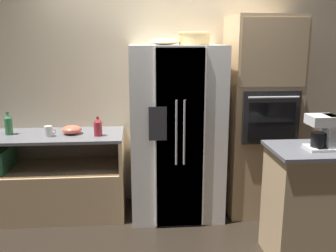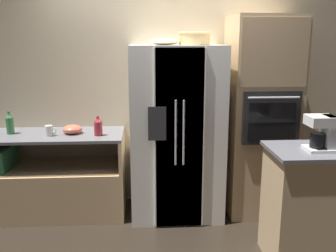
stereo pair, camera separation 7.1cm
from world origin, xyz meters
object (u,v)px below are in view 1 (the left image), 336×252
object	(u,v)px
wall_oven	(259,116)
coffee_maker	(324,131)
bottle_short	(98,127)
fruit_bowl	(164,42)
mixing_bowl	(72,130)
bottle_tall	(8,124)
wicker_basket	(194,38)
mug	(49,131)
refrigerator	(176,132)

from	to	relation	value
wall_oven	coffee_maker	distance (m)	1.07
bottle_short	fruit_bowl	bearing A→B (deg)	1.90
mixing_bowl	coffee_maker	size ratio (longest dim) A/B	0.71
bottle_tall	wicker_basket	bearing A→B (deg)	-2.26
bottle_short	coffee_maker	xyz separation A→B (m)	(1.89, -0.98, 0.16)
bottle_tall	coffee_maker	bearing A→B (deg)	-21.42
coffee_maker	mug	bearing A→B (deg)	157.48
bottle_tall	mug	size ratio (longest dim) A/B	2.04
refrigerator	wall_oven	world-z (taller)	wall_oven
wall_oven	coffee_maker	xyz separation A→B (m)	(0.18, -1.05, 0.09)
wicker_basket	bottle_short	xyz separation A→B (m)	(-0.99, -0.05, -0.88)
refrigerator	wall_oven	size ratio (longest dim) A/B	0.86
fruit_bowl	bottle_tall	xyz separation A→B (m)	(-1.61, 0.11, -0.84)
wicker_basket	bottle_tall	xyz separation A→B (m)	(-1.92, 0.08, -0.87)
wicker_basket	bottle_tall	bearing A→B (deg)	177.74
refrigerator	fruit_bowl	world-z (taller)	fruit_bowl
wall_oven	refrigerator	bearing A→B (deg)	-178.08
fruit_bowl	coffee_maker	distance (m)	1.71
wall_oven	bottle_short	bearing A→B (deg)	-177.51
wicker_basket	bottle_short	size ratio (longest dim) A/B	1.61
bottle_tall	mug	xyz separation A→B (m)	(0.43, -0.11, -0.06)
fruit_bowl	coffee_maker	xyz separation A→B (m)	(1.21, -1.00, -0.69)
fruit_bowl	coffee_maker	bearing A→B (deg)	-39.62
wall_oven	mug	xyz separation A→B (m)	(-2.21, -0.06, -0.10)
fruit_bowl	bottle_short	size ratio (longest dim) A/B	1.51
wicker_basket	coffee_maker	bearing A→B (deg)	-48.81
refrigerator	wicker_basket	world-z (taller)	wicker_basket
wall_oven	mixing_bowl	bearing A→B (deg)	179.20
wall_oven	mixing_bowl	distance (m)	2.00
wicker_basket	bottle_tall	size ratio (longest dim) A/B	1.35
fruit_bowl	mug	bearing A→B (deg)	-179.68
bottle_short	mug	xyz separation A→B (m)	(-0.50, 0.02, -0.04)
mug	wicker_basket	bearing A→B (deg)	1.49
mug	coffee_maker	bearing A→B (deg)	-22.52
coffee_maker	wall_oven	bearing A→B (deg)	99.70
fruit_bowl	coffee_maker	size ratio (longest dim) A/B	1.08
refrigerator	coffee_maker	distance (m)	1.51
mug	coffee_maker	distance (m)	2.60
refrigerator	wicker_basket	distance (m)	0.99
bottle_tall	mug	bearing A→B (deg)	-14.95
mug	mixing_bowl	xyz separation A→B (m)	(0.22, 0.09, -0.01)
mixing_bowl	coffee_maker	world-z (taller)	coffee_maker
mug	mixing_bowl	distance (m)	0.24
wall_oven	bottle_tall	xyz separation A→B (m)	(-2.64, 0.06, -0.05)
refrigerator	mug	xyz separation A→B (m)	(-1.31, -0.03, 0.04)
fruit_bowl	bottle_tall	world-z (taller)	fruit_bowl
wall_oven	fruit_bowl	distance (m)	1.29
wicker_basket	mixing_bowl	distance (m)	1.58
wicker_basket	bottle_tall	distance (m)	2.11
wicker_basket	bottle_short	world-z (taller)	wicker_basket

